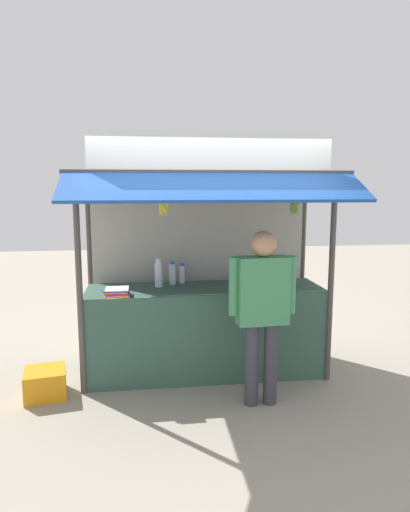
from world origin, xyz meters
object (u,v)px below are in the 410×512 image
Objects in this scene: water_bottle_front_right at (182,274)px; banana_bunch_inner_right at (294,206)px; water_bottle_far_left at (159,274)px; vendor_person at (262,302)px; banana_bunch_inner_left at (163,206)px; water_bottle_far_right at (172,274)px; plastic_crate at (45,383)px; magazine_stack_rear_center at (117,292)px; magazine_stack_mid_left at (279,283)px.

water_bottle_front_right is 0.77× the size of banana_bunch_inner_right.
water_bottle_far_left is 1.32m from vendor_person.
vendor_person is at bearing -21.20° from banana_bunch_inner_left.
banana_bunch_inner_right reaches higher than water_bottle_far_right.
water_bottle_far_right is (0.16, 0.09, -0.02)m from water_bottle_far_left.
water_bottle_far_right is 0.68× the size of plastic_crate.
plastic_crate is at bearing -170.08° from magazine_stack_rear_center.
banana_bunch_inner_right is (1.28, 0.00, -0.01)m from banana_bunch_inner_left.
plastic_crate is (-0.71, -0.13, -0.87)m from magazine_stack_rear_center.
banana_bunch_inner_left is at bearing -23.79° from magazine_stack_rear_center.
vendor_person is at bearing -58.67° from water_bottle_front_right.
water_bottle_far_left is at bearing 175.67° from magazine_stack_mid_left.
vendor_person reaches higher than water_bottle_far_left.
banana_bunch_inner_right reaches higher than magazine_stack_rear_center.
water_bottle_front_right is 0.86× the size of magazine_stack_mid_left.
water_bottle_far_right is 0.92× the size of banana_bunch_inner_left.
water_bottle_far_left reaches higher than water_bottle_far_right.
banana_bunch_inner_left is 0.17× the size of vendor_person.
magazine_stack_mid_left is 2.65m from plastic_crate.
banana_bunch_inner_right is at bearing -142.56° from vendor_person.
vendor_person is at bearing -22.11° from magazine_stack_rear_center.
water_bottle_far_right is 1.02× the size of magazine_stack_mid_left.
magazine_stack_rear_center is at bearing -142.69° from water_bottle_front_right.
vendor_person is 4.26× the size of plastic_crate.
water_bottle_front_right is 1.51m from banana_bunch_inner_right.
water_bottle_far_right reaches higher than magazine_stack_rear_center.
banana_bunch_inner_left is 0.74× the size of plastic_crate.
water_bottle_far_left is 1.17× the size of magazine_stack_mid_left.
banana_bunch_inner_left is (-0.23, -0.74, 0.80)m from water_bottle_front_right.
water_bottle_far_left is 1.05× the size of banana_bunch_inner_right.
water_bottle_far_left reaches higher than magazine_stack_mid_left.
magazine_stack_mid_left is 0.93m from vendor_person.
vendor_person is (-0.41, -0.83, 0.01)m from magazine_stack_mid_left.
banana_bunch_inner_right reaches higher than vendor_person.
magazine_stack_mid_left is at bearing -13.19° from water_bottle_front_right.
plastic_crate is at bearing -155.30° from water_bottle_far_right.
vendor_person reaches higher than water_bottle_front_right.
water_bottle_front_right reaches higher than magazine_stack_mid_left.
banana_bunch_inner_left is (0.47, -0.21, 0.87)m from magazine_stack_rear_center.
banana_bunch_inner_left reaches higher than magazine_stack_rear_center.
banana_bunch_inner_right is 0.18× the size of vendor_person.
banana_bunch_inner_right is (1.05, -0.74, 0.79)m from water_bottle_front_right.
water_bottle_far_left is at bearing 93.97° from banana_bunch_inner_left.
banana_bunch_inner_right is (1.75, -0.21, 0.86)m from magazine_stack_rear_center.
vendor_person is (0.88, -0.34, -0.87)m from banana_bunch_inner_left.
magazine_stack_mid_left is at bearing 20.57° from banana_bunch_inner_left.
water_bottle_far_right is at bearing 30.34° from water_bottle_far_left.
vendor_person is (0.66, -1.08, -0.07)m from water_bottle_front_right.
magazine_stack_mid_left is 0.67× the size of plastic_crate.
banana_bunch_inner_left and banana_bunch_inner_right have the same top height.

